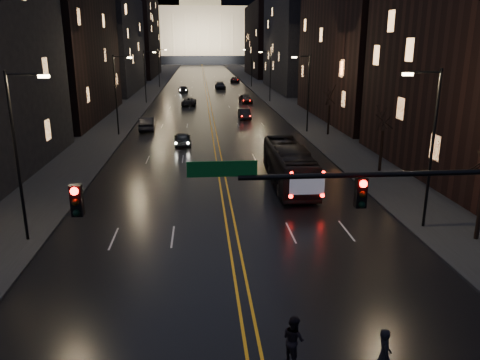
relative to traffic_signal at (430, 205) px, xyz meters
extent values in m
plane|color=black|center=(-5.91, 0.00, -5.10)|extent=(900.00, 900.00, 0.00)
cube|color=black|center=(-5.91, 130.00, -5.09)|extent=(20.00, 320.00, 0.02)
cube|color=black|center=(-19.91, 130.00, -5.02)|extent=(8.00, 320.00, 0.16)
cube|color=black|center=(8.09, 130.00, -5.02)|extent=(8.00, 320.00, 0.16)
cube|color=orange|center=(-5.91, 130.00, -5.08)|extent=(0.62, 320.00, 0.01)
cube|color=black|center=(-26.91, 54.00, 8.90)|extent=(12.00, 30.00, 28.00)
cube|color=black|center=(-26.91, 92.00, 4.90)|extent=(12.00, 34.00, 20.00)
cube|color=black|center=(-26.91, 140.00, 6.90)|extent=(12.00, 40.00, 24.00)
cube|color=black|center=(15.09, 92.00, 7.90)|extent=(12.00, 34.00, 26.00)
cube|color=black|center=(15.09, 140.00, 5.90)|extent=(12.00, 40.00, 22.00)
cube|color=black|center=(-5.91, 250.00, -3.10)|extent=(90.00, 50.00, 4.00)
cube|color=#F7CF8F|center=(-5.91, 250.00, 10.90)|extent=(80.00, 36.00, 24.00)
cylinder|color=black|center=(-0.41, 0.00, 1.10)|extent=(12.00, 0.18, 0.18)
cube|color=black|center=(-11.41, 0.00, 0.50)|extent=(0.35, 0.30, 1.00)
cube|color=black|center=(-2.41, 0.00, 0.50)|extent=(0.35, 0.30, 1.00)
sphere|color=#FF0705|center=(-11.41, -0.18, 0.85)|extent=(0.24, 0.24, 0.24)
sphere|color=#FF0705|center=(-2.41, -0.18, 0.85)|extent=(0.24, 0.24, 0.24)
cube|color=#053F14|center=(-6.91, 0.00, 1.40)|extent=(2.20, 0.06, 0.50)
cylinder|color=black|center=(5.09, 10.00, -0.60)|extent=(0.16, 0.16, 9.00)
cylinder|color=black|center=(4.19, 10.00, 3.70)|extent=(1.80, 0.10, 0.10)
cube|color=#FFDD99|center=(3.29, 10.00, 3.60)|extent=(0.50, 0.25, 0.15)
cylinder|color=black|center=(-16.91, 10.00, -0.60)|extent=(0.16, 0.16, 9.00)
cylinder|color=black|center=(-16.01, 10.00, 3.70)|extent=(1.80, 0.10, 0.10)
cube|color=#FFDD99|center=(-15.11, 10.00, 3.60)|extent=(0.50, 0.25, 0.15)
cylinder|color=black|center=(5.09, 40.00, -0.60)|extent=(0.16, 0.16, 9.00)
cylinder|color=black|center=(4.19, 40.00, 3.70)|extent=(1.80, 0.10, 0.10)
cube|color=#FFDD99|center=(3.29, 40.00, 3.60)|extent=(0.50, 0.25, 0.15)
cylinder|color=black|center=(-16.91, 40.00, -0.60)|extent=(0.16, 0.16, 9.00)
cylinder|color=black|center=(-16.01, 40.00, 3.70)|extent=(1.80, 0.10, 0.10)
cube|color=#FFDD99|center=(-15.11, 40.00, 3.60)|extent=(0.50, 0.25, 0.15)
cylinder|color=black|center=(5.09, 70.00, -0.60)|extent=(0.16, 0.16, 9.00)
cylinder|color=black|center=(4.19, 70.00, 3.70)|extent=(1.80, 0.10, 0.10)
cube|color=#FFDD99|center=(3.29, 70.00, 3.60)|extent=(0.50, 0.25, 0.15)
cylinder|color=black|center=(-16.91, 70.00, -0.60)|extent=(0.16, 0.16, 9.00)
cylinder|color=black|center=(-16.01, 70.00, 3.70)|extent=(1.80, 0.10, 0.10)
cube|color=#FFDD99|center=(-15.11, 70.00, 3.60)|extent=(0.50, 0.25, 0.15)
cylinder|color=black|center=(5.09, 100.00, -0.60)|extent=(0.16, 0.16, 9.00)
cylinder|color=black|center=(4.19, 100.00, 3.70)|extent=(1.80, 0.10, 0.10)
cube|color=#FFDD99|center=(3.29, 100.00, 3.60)|extent=(0.50, 0.25, 0.15)
cylinder|color=black|center=(-16.91, 100.00, -0.60)|extent=(0.16, 0.16, 9.00)
cylinder|color=black|center=(-16.01, 100.00, 3.70)|extent=(1.80, 0.10, 0.10)
cube|color=#FFDD99|center=(-15.11, 100.00, 3.60)|extent=(0.50, 0.25, 0.15)
cylinder|color=black|center=(7.09, 8.00, -3.35)|extent=(0.24, 0.24, 3.50)
cylinder|color=black|center=(7.09, 22.00, -3.35)|extent=(0.24, 0.24, 3.50)
cylinder|color=black|center=(7.09, 38.00, -3.35)|extent=(0.24, 0.24, 3.50)
imported|color=black|center=(-1.03, 19.19, -3.61)|extent=(2.66, 10.77, 2.99)
imported|color=black|center=(-9.40, 33.98, -4.39)|extent=(1.90, 4.28, 1.43)
imported|color=black|center=(-14.02, 43.24, -4.28)|extent=(2.05, 5.09, 1.64)
imported|color=black|center=(-9.34, 66.47, -4.41)|extent=(2.59, 5.13, 1.39)
imported|color=black|center=(-10.98, 88.77, -4.42)|extent=(2.43, 4.86, 1.36)
imported|color=black|center=(-1.32, 50.87, -4.40)|extent=(1.61, 4.33, 1.41)
imported|color=black|center=(0.55, 68.62, -4.33)|extent=(2.43, 4.74, 1.54)
imported|color=black|center=(-2.70, 94.98, -4.30)|extent=(2.50, 5.62, 1.60)
imported|color=black|center=(2.26, 115.00, -4.37)|extent=(2.95, 5.47, 1.46)
imported|color=black|center=(-1.98, -2.00, -4.20)|extent=(0.50, 0.70, 1.81)
imported|color=black|center=(-4.65, -0.91, -4.24)|extent=(0.81, 0.95, 1.72)
camera|label=1|loc=(-7.56, -14.04, 5.17)|focal=35.00mm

